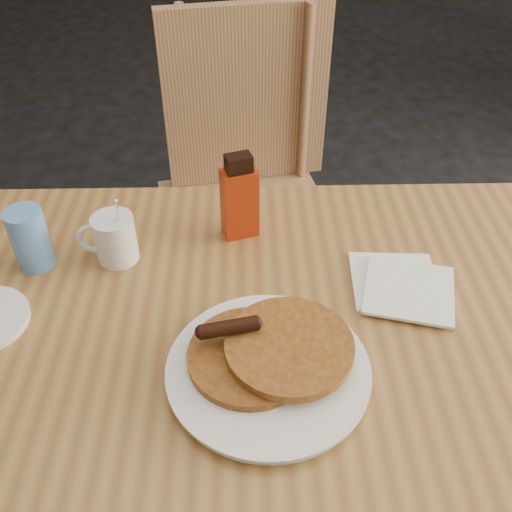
{
  "coord_description": "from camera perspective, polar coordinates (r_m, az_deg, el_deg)",
  "views": [
    {
      "loc": [
        0.04,
        -0.69,
        1.43
      ],
      "look_at": [
        0.05,
        0.03,
        0.82
      ],
      "focal_mm": 40.0,
      "sensor_mm": 36.0,
      "label": 1
    }
  ],
  "objects": [
    {
      "name": "floor",
      "position": [
        1.59,
        -2.03,
        -23.81
      ],
      "size": [
        10.0,
        10.0,
        0.0
      ],
      "primitive_type": "plane",
      "color": "black",
      "rests_on": "ground"
    },
    {
      "name": "main_table",
      "position": [
        0.95,
        -2.4,
        -8.83
      ],
      "size": [
        1.27,
        0.87,
        0.75
      ],
      "rotation": [
        0.0,
        0.0,
        0.01
      ],
      "color": "olive",
      "rests_on": "floor"
    },
    {
      "name": "chair_main_far",
      "position": [
        1.59,
        -0.92,
        8.89
      ],
      "size": [
        0.53,
        0.53,
        1.0
      ],
      "rotation": [
        0.0,
        0.0,
        0.19
      ],
      "color": "tan",
      "rests_on": "floor"
    },
    {
      "name": "pancake_plate",
      "position": [
        0.85,
        1.23,
        -10.67
      ],
      "size": [
        0.3,
        0.3,
        0.07
      ],
      "rotation": [
        0.0,
        0.0,
        -0.22
      ],
      "color": "white",
      "rests_on": "main_table"
    },
    {
      "name": "coffee_mug",
      "position": [
        1.05,
        -14.04,
        1.8
      ],
      "size": [
        0.11,
        0.08,
        0.14
      ],
      "rotation": [
        0.0,
        0.0,
        -0.06
      ],
      "color": "white",
      "rests_on": "main_table"
    },
    {
      "name": "syrup_bottle",
      "position": [
        1.06,
        -1.67,
        5.72
      ],
      "size": [
        0.07,
        0.06,
        0.17
      ],
      "rotation": [
        0.0,
        0.0,
        0.31
      ],
      "color": "maroon",
      "rests_on": "main_table"
    },
    {
      "name": "napkin_stack",
      "position": [
        1.01,
        14.37,
        -2.9
      ],
      "size": [
        0.19,
        0.2,
        0.01
      ],
      "rotation": [
        0.0,
        0.0,
        -0.05
      ],
      "color": "white",
      "rests_on": "main_table"
    },
    {
      "name": "blue_tumbler",
      "position": [
        1.07,
        -21.66,
        1.62
      ],
      "size": [
        0.08,
        0.08,
        0.12
      ],
      "primitive_type": "cylinder",
      "rotation": [
        0.0,
        0.0,
        0.35
      ],
      "color": "#5A91D4",
      "rests_on": "main_table"
    }
  ]
}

